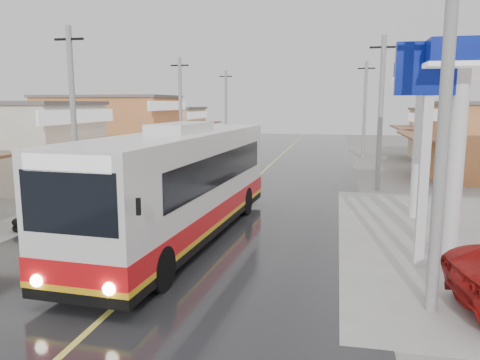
{
  "coord_description": "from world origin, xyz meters",
  "views": [
    {
      "loc": [
        4.82,
        -10.51,
        4.6
      ],
      "look_at": [
        1.43,
        5.85,
        1.84
      ],
      "focal_mm": 35.0,
      "sensor_mm": 36.0,
      "label": 1
    }
  ],
  "objects": [
    {
      "name": "road",
      "position": [
        0.0,
        15.0,
        0.01
      ],
      "size": [
        12.0,
        90.0,
        0.02
      ],
      "primitive_type": "cube",
      "color": "black",
      "rests_on": "ground"
    },
    {
      "name": "second_bus",
      "position": [
        -3.96,
        14.41,
        1.61
      ],
      "size": [
        3.48,
        9.22,
        2.99
      ],
      "rotation": [
        0.0,
        0.0,
        0.12
      ],
      "color": "silver",
      "rests_on": "road"
    },
    {
      "name": "shopfronts_left",
      "position": [
        -13.0,
        18.0,
        0.0
      ],
      "size": [
        11.0,
        44.0,
        5.2
      ],
      "primitive_type": null,
      "color": "tan",
      "rests_on": "ground"
    },
    {
      "name": "tricycle_near",
      "position": [
        -8.05,
        13.32,
        0.86
      ],
      "size": [
        1.77,
        2.08,
        1.5
      ],
      "rotation": [
        0.0,
        0.0,
        0.29
      ],
      "color": "#26262D",
      "rests_on": "ground"
    },
    {
      "name": "utility_poles_right",
      "position": [
        7.0,
        15.0,
        0.0
      ],
      "size": [
        1.6,
        36.0,
        8.0
      ],
      "primitive_type": null,
      "color": "gray",
      "rests_on": "ground"
    },
    {
      "name": "cyclist",
      "position": [
        -5.15,
        10.11,
        0.66
      ],
      "size": [
        1.13,
        1.97,
        2.01
      ],
      "rotation": [
        0.0,
        0.0,
        -0.28
      ],
      "color": "black",
      "rests_on": "ground"
    },
    {
      "name": "ground",
      "position": [
        0.0,
        0.0,
        0.0
      ],
      "size": [
        120.0,
        120.0,
        0.0
      ],
      "primitive_type": "plane",
      "color": "slate",
      "rests_on": "ground"
    },
    {
      "name": "tyre_stack",
      "position": [
        -6.25,
        4.11,
        0.22
      ],
      "size": [
        0.86,
        0.86,
        0.44
      ],
      "color": "black",
      "rests_on": "ground"
    },
    {
      "name": "centre_line",
      "position": [
        0.0,
        15.0,
        0.02
      ],
      "size": [
        0.15,
        90.0,
        0.01
      ],
      "primitive_type": "cube",
      "color": "#D8CC4C",
      "rests_on": "road"
    },
    {
      "name": "utility_poles_left",
      "position": [
        -7.0,
        16.0,
        0.0
      ],
      "size": [
        1.6,
        50.0,
        8.0
      ],
      "primitive_type": null,
      "color": "gray",
      "rests_on": "ground"
    },
    {
      "name": "coach_bus",
      "position": [
        -0.2,
        4.28,
        1.89
      ],
      "size": [
        3.52,
        12.71,
        3.93
      ],
      "rotation": [
        0.0,
        0.0,
        -0.06
      ],
      "color": "silver",
      "rests_on": "road"
    }
  ]
}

